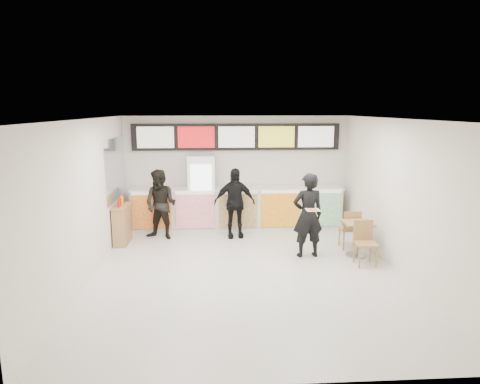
{
  "coord_description": "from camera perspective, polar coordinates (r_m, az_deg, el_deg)",
  "views": [
    {
      "loc": [
        -0.6,
        -7.96,
        3.19
      ],
      "look_at": [
        -0.04,
        1.2,
        1.39
      ],
      "focal_mm": 32.0,
      "sensor_mm": 36.0,
      "label": 1
    }
  ],
  "objects": [
    {
      "name": "menu_board",
      "position": [
        11.41,
        -0.48,
        7.36
      ],
      "size": [
        5.5,
        0.14,
        0.7
      ],
      "color": "black",
      "rests_on": "wall_back"
    },
    {
      "name": "floor",
      "position": [
        8.6,
        0.78,
        -10.71
      ],
      "size": [
        7.0,
        7.0,
        0.0
      ],
      "primitive_type": "plane",
      "color": "beige",
      "rests_on": "ground"
    },
    {
      "name": "customer_main",
      "position": [
        9.35,
        9.03,
        -3.08
      ],
      "size": [
        0.72,
        0.52,
        1.85
      ],
      "primitive_type": "imported",
      "rotation": [
        0.0,
        0.0,
        3.27
      ],
      "color": "black",
      "rests_on": "floor"
    },
    {
      "name": "customer_left",
      "position": [
        10.7,
        -10.53,
        -1.66
      ],
      "size": [
        1.02,
        0.91,
        1.73
      ],
      "primitive_type": "imported",
      "rotation": [
        0.0,
        0.0,
        -0.36
      ],
      "color": "black",
      "rests_on": "floor"
    },
    {
      "name": "drinks_fridge",
      "position": [
        11.29,
        -5.13,
        -0.15
      ],
      "size": [
        0.7,
        0.67,
        2.0
      ],
      "color": "white",
      "rests_on": "floor"
    },
    {
      "name": "mirror_panel",
      "position": [
        10.77,
        -16.29,
        2.95
      ],
      "size": [
        0.01,
        2.0,
        1.5
      ],
      "primitive_type": "cube",
      "color": "#B2B7BF",
      "rests_on": "wall_left"
    },
    {
      "name": "pizza_slice",
      "position": [
        8.87,
        9.7,
        -2.33
      ],
      "size": [
        0.36,
        0.36,
        0.02
      ],
      "color": "beige",
      "rests_on": "customer_main"
    },
    {
      "name": "wall_right",
      "position": [
        8.9,
        20.45,
        -0.58
      ],
      "size": [
        0.0,
        7.0,
        7.0
      ],
      "primitive_type": "plane",
      "rotation": [
        1.57,
        0.0,
        -1.57
      ],
      "color": "silver",
      "rests_on": "floor"
    },
    {
      "name": "customer_mid",
      "position": [
        10.66,
        -0.75,
        -1.46
      ],
      "size": [
        1.06,
        0.51,
        1.75
      ],
      "primitive_type": "imported",
      "rotation": [
        0.0,
        0.0,
        0.09
      ],
      "color": "black",
      "rests_on": "floor"
    },
    {
      "name": "wall_left",
      "position": [
        8.48,
        -19.85,
        -1.09
      ],
      "size": [
        0.0,
        7.0,
        7.0
      ],
      "primitive_type": "plane",
      "rotation": [
        1.57,
        0.0,
        1.57
      ],
      "color": "silver",
      "rests_on": "floor"
    },
    {
      "name": "service_counter",
      "position": [
        11.37,
        -0.38,
        -2.23
      ],
      "size": [
        5.56,
        0.77,
        1.14
      ],
      "color": "silver",
      "rests_on": "floor"
    },
    {
      "name": "ceiling",
      "position": [
        7.98,
        0.84,
        9.71
      ],
      "size": [
        7.0,
        7.0,
        0.0
      ],
      "primitive_type": "plane",
      "rotation": [
        3.14,
        0.0,
        0.0
      ],
      "color": "white",
      "rests_on": "wall_back"
    },
    {
      "name": "condiment_ledge",
      "position": [
        10.63,
        -15.46,
        -4.12
      ],
      "size": [
        0.34,
        0.83,
        1.11
      ],
      "color": "#AF8450",
      "rests_on": "floor"
    },
    {
      "name": "wall_back",
      "position": [
        11.6,
        -0.49,
        2.7
      ],
      "size": [
        6.0,
        0.0,
        6.0
      ],
      "primitive_type": "plane",
      "rotation": [
        1.57,
        0.0,
        0.0
      ],
      "color": "silver",
      "rests_on": "floor"
    },
    {
      "name": "cafe_table",
      "position": [
        9.7,
        15.36,
        -5.23
      ],
      "size": [
        0.62,
        1.56,
        0.91
      ],
      "rotation": [
        0.0,
        0.0,
        -0.01
      ],
      "color": "#AF8450",
      "rests_on": "floor"
    }
  ]
}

